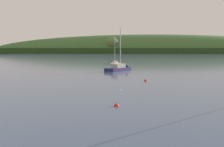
{
  "coord_description": "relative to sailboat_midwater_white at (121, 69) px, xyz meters",
  "views": [
    {
      "loc": [
        -1.73,
        4.47,
        5.0
      ],
      "look_at": [
        -3.0,
        33.98,
        1.86
      ],
      "focal_mm": 39.3,
      "sensor_mm": 36.0,
      "label": 1
    }
  ],
  "objects": [
    {
      "name": "sailboat_far_left",
      "position": [
        -1.96,
        21.69,
        -0.24
      ],
      "size": [
        1.93,
        6.05,
        9.32
      ],
      "rotation": [
        0.0,
        0.0,
        4.7
      ],
      "color": "#ADB2BC",
      "rests_on": "ground"
    },
    {
      "name": "sailboat_midwater_white",
      "position": [
        0.0,
        0.0,
        0.0
      ],
      "size": [
        6.27,
        6.98,
        10.17
      ],
      "rotation": [
        0.0,
        0.0,
        0.9
      ],
      "color": "navy",
      "rests_on": "ground"
    },
    {
      "name": "far_shoreline_hill",
      "position": [
        26.28,
        199.2,
        -0.02
      ],
      "size": [
        425.01,
        102.8,
        36.5
      ],
      "rotation": [
        0.0,
        0.0,
        -0.0
      ],
      "color": "#27431B",
      "rests_on": "ground"
    },
    {
      "name": "mooring_buoy_midchannel",
      "position": [
        -0.1,
        -32.29,
        -0.31
      ],
      "size": [
        0.44,
        0.44,
        0.52
      ],
      "color": "red",
      "rests_on": "ground"
    },
    {
      "name": "mooring_buoy_foreground",
      "position": [
        3.89,
        -16.23,
        -0.31
      ],
      "size": [
        0.48,
        0.48,
        0.56
      ],
      "color": "red",
      "rests_on": "ground"
    }
  ]
}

